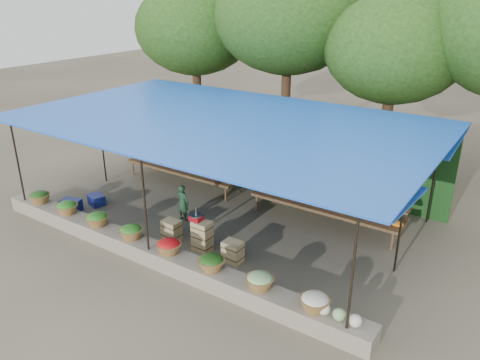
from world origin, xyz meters
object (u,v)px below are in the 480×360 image
Objects in this scene: vendor_seated at (183,203)px; crate_counter at (201,238)px; weighing_scale at (196,217)px; blue_crate_back at (96,200)px; blue_crate_front at (71,205)px.

crate_counter is at bearing 147.61° from vendor_seated.
blue_crate_back is at bearing 175.90° from weighing_scale.
weighing_scale reaches higher than blue_crate_front.
blue_crate_back is at bearing 52.68° from blue_crate_front.
crate_counter is 7.10× the size of weighing_scale.
crate_counter is at bearing 13.47° from blue_crate_back.
crate_counter is 2.27× the size of vendor_seated.
vendor_seated is at bearing 145.22° from crate_counter.
weighing_scale reaches higher than blue_crate_back.
blue_crate_front is at bearing -95.49° from blue_crate_back.
blue_crate_back is (-4.04, 0.29, -0.70)m from weighing_scale.
vendor_seated is at bearing 9.84° from blue_crate_front.
weighing_scale is (-0.14, 0.00, 0.54)m from crate_counter.
crate_counter is 4.60× the size of blue_crate_back.
crate_counter reaches higher than blue_crate_back.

